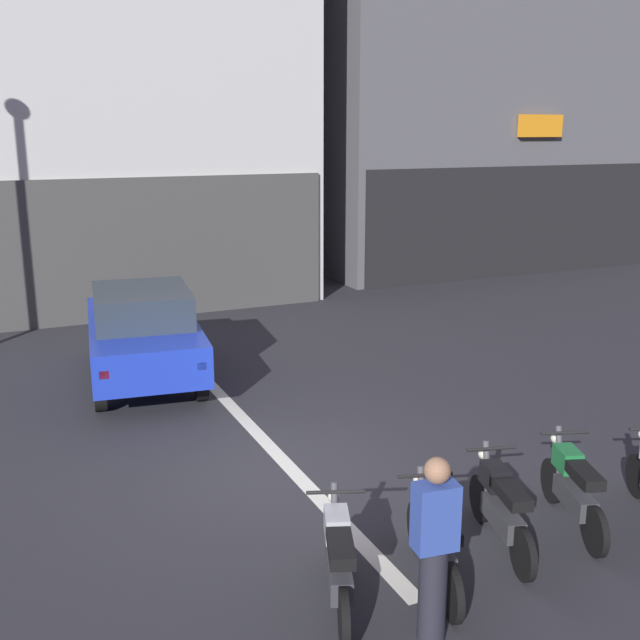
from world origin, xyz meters
The scene contains 10 objects.
ground_plane centered at (0.00, 0.00, 0.00)m, with size 120.00×120.00×0.00m, color #2B2B30.
lane_centre_line centered at (0.00, 6.00, 0.00)m, with size 0.20×18.00×0.01m, color silver.
building_mid_block centered at (0.12, 13.91, 6.24)m, with size 8.78×10.05×12.51m.
building_far_right centered at (11.18, 13.91, 6.77)m, with size 10.67×8.73×13.58m.
car_blue_crossing_near centered at (-0.96, 4.40, 0.89)m, with size 2.26×4.29×1.64m.
motorcycle_silver_row_leftmost centered at (-0.68, -2.71, 0.46)m, with size 0.72×1.58×0.98m.
motorcycle_red_row_left_mid centered at (0.30, -2.76, 0.46)m, with size 0.63×1.63×0.98m.
motorcycle_black_row_centre centered at (1.28, -2.51, 0.46)m, with size 0.62×1.63×0.98m.
motorcycle_green_row_right_mid centered at (2.26, -2.49, 0.46)m, with size 0.69×1.60×0.98m.
person_by_motorcycles centered at (-0.17, -3.47, 0.86)m, with size 0.38×0.26×1.67m.
Camera 1 is at (-3.33, -8.17, 4.22)m, focal length 42.36 mm.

